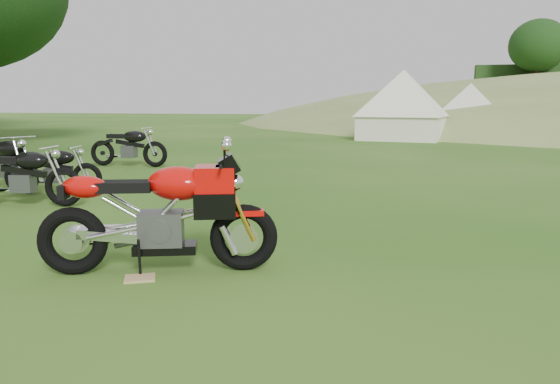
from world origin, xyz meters
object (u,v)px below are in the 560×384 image
(vintage_moto_a, at_px, (6,161))
(vintage_moto_b, at_px, (53,168))
(tent_left, at_px, (403,106))
(plywood_board, at_px, (140,278))
(vintage_moto_d, at_px, (128,146))
(tent_mid, at_px, (470,108))
(sport_motorcycle, at_px, (158,206))
(vintage_moto_c, at_px, (21,174))

(vintage_moto_a, relative_size, vintage_moto_b, 1.20)
(vintage_moto_b, distance_m, tent_left, 16.31)
(plywood_board, relative_size, tent_left, 0.08)
(vintage_moto_a, distance_m, vintage_moto_d, 3.78)
(plywood_board, xyz_separation_m, tent_left, (1.82, 19.18, 1.37))
(tent_mid, bearing_deg, sport_motorcycle, -95.14)
(vintage_moto_c, bearing_deg, sport_motorcycle, -43.86)
(sport_motorcycle, distance_m, tent_mid, 23.34)
(tent_left, distance_m, tent_mid, 4.93)
(vintage_moto_c, xyz_separation_m, vintage_moto_d, (-1.01, 5.01, 0.02))
(sport_motorcycle, xyz_separation_m, plywood_board, (-0.08, -0.25, -0.62))
(sport_motorcycle, distance_m, tent_left, 19.03)
(vintage_moto_c, bearing_deg, vintage_moto_a, 128.30)
(vintage_moto_b, height_order, tent_mid, tent_mid)
(plywood_board, xyz_separation_m, tent_mid, (4.82, 23.09, 1.24))
(tent_left, bearing_deg, sport_motorcycle, -85.99)
(vintage_moto_c, relative_size, tent_left, 0.58)
(vintage_moto_b, height_order, vintage_moto_c, vintage_moto_c)
(tent_left, bearing_deg, vintage_moto_c, -98.43)
(plywood_board, bearing_deg, tent_mid, 78.22)
(sport_motorcycle, bearing_deg, vintage_moto_c, 125.66)
(vintage_moto_a, relative_size, tent_mid, 0.69)
(sport_motorcycle, height_order, tent_left, tent_left)
(vintage_moto_c, relative_size, tent_mid, 0.64)
(vintage_moto_d, relative_size, tent_left, 0.61)
(plywood_board, distance_m, vintage_moto_d, 8.95)
(vintage_moto_b, bearing_deg, sport_motorcycle, -55.12)
(vintage_moto_b, xyz_separation_m, tent_left, (5.52, 15.32, 0.95))
(sport_motorcycle, height_order, vintage_moto_b, sport_motorcycle)
(vintage_moto_a, bearing_deg, tent_mid, 87.51)
(plywood_board, bearing_deg, vintage_moto_c, 141.27)
(vintage_moto_d, distance_m, tent_left, 13.06)
(sport_motorcycle, bearing_deg, vintage_moto_b, 117.44)
(plywood_board, distance_m, vintage_moto_a, 6.22)
(sport_motorcycle, bearing_deg, tent_left, 65.87)
(sport_motorcycle, xyz_separation_m, vintage_moto_c, (-3.50, 2.50, -0.14))
(vintage_moto_c, height_order, tent_left, tent_left)
(plywood_board, xyz_separation_m, vintage_moto_a, (-4.74, 3.99, 0.52))
(vintage_moto_a, bearing_deg, tent_left, 90.72)
(vintage_moto_b, relative_size, vintage_moto_c, 0.90)
(vintage_moto_b, bearing_deg, vintage_moto_d, 89.24)
(vintage_moto_d, bearing_deg, tent_left, 59.60)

